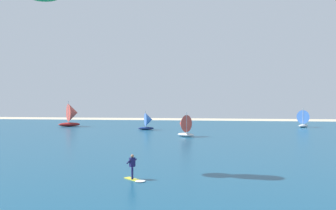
# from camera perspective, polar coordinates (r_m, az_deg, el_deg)

# --- Properties ---
(ocean) EXTENTS (160.00, 90.00, 0.10)m
(ocean) POSITION_cam_1_polar(r_m,az_deg,el_deg) (58.75, 5.56, -4.59)
(ocean) COLOR navy
(ocean) RESTS_ON ground
(kitesurfer) EXTENTS (1.83, 1.73, 1.67)m
(kitesurfer) POSITION_cam_1_polar(r_m,az_deg,el_deg) (25.64, -5.13, -9.78)
(kitesurfer) COLOR yellow
(kitesurfer) RESTS_ON ocean
(sailboat_center_horizon) EXTENTS (3.24, 2.99, 3.59)m
(sailboat_center_horizon) POSITION_cam_1_polar(r_m,az_deg,el_deg) (56.36, 2.34, -3.07)
(sailboat_center_horizon) COLOR silver
(sailboat_center_horizon) RESTS_ON ocean
(sailboat_heeled_over) EXTENTS (3.28, 3.48, 3.87)m
(sailboat_heeled_over) POSITION_cam_1_polar(r_m,az_deg,el_deg) (81.47, 19.76, -1.90)
(sailboat_heeled_over) COLOR white
(sailboat_heeled_over) RESTS_ON ocean
(sailboat_mid_right) EXTENTS (3.11, 2.78, 3.50)m
(sailboat_mid_right) POSITION_cam_1_polar(r_m,az_deg,el_deg) (69.71, -2.97, -2.41)
(sailboat_mid_right) COLOR navy
(sailboat_mid_right) RESTS_ON ocean
(sailboat_far_left) EXTENTS (4.76, 4.48, 5.29)m
(sailboat_far_left) POSITION_cam_1_polar(r_m,az_deg,el_deg) (81.52, -14.14, -1.42)
(sailboat_far_left) COLOR maroon
(sailboat_far_left) RESTS_ON ocean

